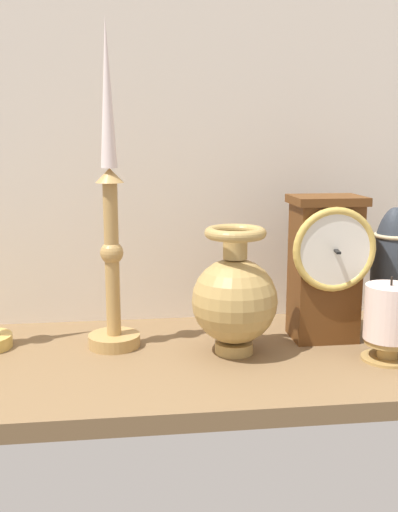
% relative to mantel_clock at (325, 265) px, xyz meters
% --- Properties ---
extents(ground_plane, '(1.00, 0.36, 0.02)m').
position_rel_mantel_clock_xyz_m(ground_plane, '(-0.13, -0.04, -0.12)').
color(ground_plane, brown).
extents(back_wall, '(1.20, 0.02, 0.65)m').
position_rel_mantel_clock_xyz_m(back_wall, '(-0.13, 0.14, 0.21)').
color(back_wall, silver).
rests_on(back_wall, ground_plane).
extents(mantel_clock, '(0.12, 0.10, 0.21)m').
position_rel_mantel_clock_xyz_m(mantel_clock, '(0.00, 0.00, 0.00)').
color(mantel_clock, '#593214').
rests_on(mantel_clock, ground_plane).
extents(candlestick_tall_center, '(0.07, 0.07, 0.46)m').
position_rel_mantel_clock_xyz_m(candlestick_tall_center, '(-0.31, 0.01, 0.06)').
color(candlestick_tall_center, '#AF884D').
rests_on(candlestick_tall_center, ground_plane).
extents(brass_vase_bulbous, '(0.12, 0.12, 0.18)m').
position_rel_mantel_clock_xyz_m(brass_vase_bulbous, '(-0.14, -0.04, -0.03)').
color(brass_vase_bulbous, '#AD8C4E').
rests_on(brass_vase_bulbous, ground_plane).
extents(pillar_candle_front, '(0.07, 0.07, 0.12)m').
position_rel_mantel_clock_xyz_m(pillar_candle_front, '(0.06, -0.09, -0.06)').
color(pillar_candle_front, '#AE894A').
rests_on(pillar_candle_front, ground_plane).
extents(tall_ceramic_vase, '(0.06, 0.06, 0.20)m').
position_rel_mantel_clock_xyz_m(tall_ceramic_vase, '(0.11, 0.02, -0.01)').
color(tall_ceramic_vase, '#2D333B').
rests_on(tall_ceramic_vase, ground_plane).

